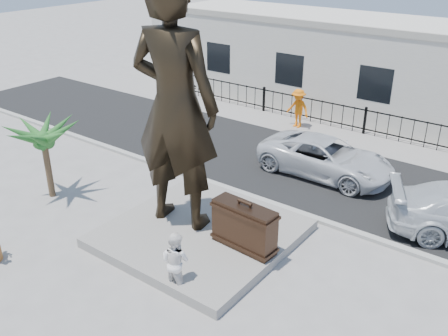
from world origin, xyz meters
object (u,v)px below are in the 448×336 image
object	(u,v)px
suitcase	(244,227)
car_white	(326,157)
tourist	(176,261)
statue	(175,106)

from	to	relation	value
suitcase	car_white	distance (m)	6.29
suitcase	tourist	xyz separation A→B (m)	(-0.58, -2.24, -0.14)
statue	tourist	distance (m)	4.35
suitcase	tourist	bearing A→B (deg)	-100.94
suitcase	car_white	bearing A→B (deg)	98.61
statue	suitcase	size ratio (longest dim) A/B	3.89
car_white	statue	bearing A→B (deg)	162.72
statue	car_white	distance (m)	7.27
statue	car_white	world-z (taller)	statue
tourist	car_white	bearing A→B (deg)	-93.55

